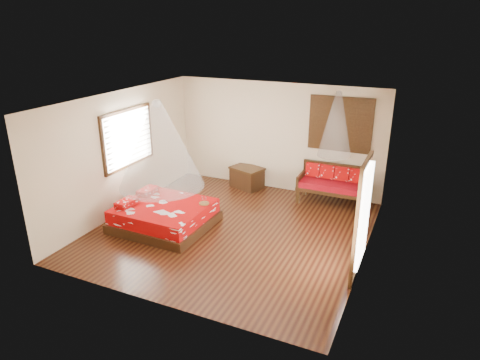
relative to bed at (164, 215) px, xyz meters
The scene contains 10 objects.
room 1.89m from the bed, 15.47° to the left, with size 5.54×5.54×2.84m.
bed is the anchor object (origin of this frame).
daybed 4.13m from the bed, 42.34° to the left, with size 1.62×0.72×0.94m.
storage_chest 2.94m from the bed, 75.54° to the left, with size 0.97×0.83×0.56m.
shutter_panel 4.66m from the bed, 45.67° to the left, with size 1.52×0.06×1.32m.
window_left 2.02m from the bed, 154.64° to the left, with size 0.10×1.74×1.34m.
glazed_door 4.24m from the bed, ahead, with size 0.08×1.02×2.16m.
wine_tray 0.93m from the bed, 27.24° to the left, with size 0.22×0.22×0.18m.
mosquito_net_main 1.60m from the bed, ahead, with size 1.79×1.79×1.80m, color white.
mosquito_net_daybed 4.40m from the bed, 41.04° to the left, with size 0.78×0.78×1.50m, color white.
Camera 1 is at (3.55, -7.40, 4.27)m, focal length 32.00 mm.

